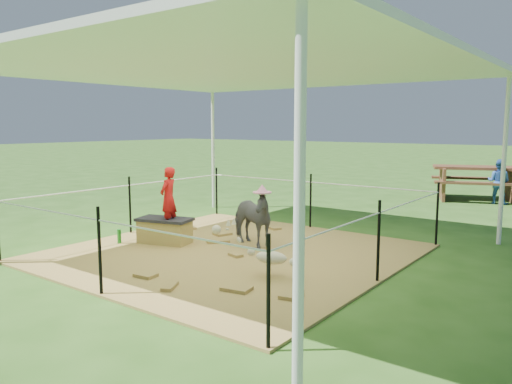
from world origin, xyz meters
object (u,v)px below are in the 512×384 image
Objects in this scene: green_bottle at (119,236)px; pony at (249,218)px; distant_person at (499,182)px; woman at (168,191)px; straw_bale at (165,232)px; foal at (271,255)px; picnic_table_near at (476,183)px.

pony is at bearing 32.24° from green_bottle.
pony is 0.96× the size of distant_person.
woman is 0.89× the size of distant_person.
straw_bale is at bearing 39.29° from green_bottle.
woman is 0.96× the size of foal.
pony is at bearing 104.87° from woman.
straw_bale is 0.66m from woman.
pony is 7.49m from picnic_table_near.
foal is (1.18, -1.10, -0.16)m from pony.
straw_bale reaches higher than green_bottle.
straw_bale is 8.43m from picnic_table_near.
green_bottle is at bearing 167.46° from foal.
woman is 4.32× the size of green_bottle.
foal is 0.92× the size of distant_person.
foal is (2.36, -0.46, 0.10)m from straw_bale.
picnic_table_near is (0.37, 8.43, 0.12)m from foal.
foal reaches higher than green_bottle.
green_bottle is at bearing -140.71° from straw_bale.
picnic_table_near is at bearing 145.87° from woman.
pony is at bearing 79.42° from distant_person.
green_bottle is (-0.65, -0.45, -0.72)m from woman.
pony reaches higher than picnic_table_near.
woman is 1.07m from green_bottle.
woman is 8.40m from picnic_table_near.
distant_person reaches higher than green_bottle.
woman is (0.10, 0.00, 0.65)m from straw_bale.
straw_bale is 1.37m from pony.
distant_person reaches higher than straw_bale.
woman is 1.32m from pony.
woman is at bearing 73.53° from distant_person.
picnic_table_near is (2.73, 7.97, 0.22)m from straw_bale.
pony reaches higher than green_bottle.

